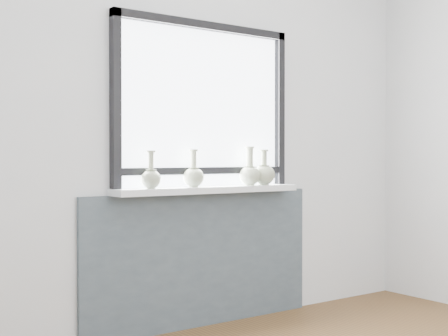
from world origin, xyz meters
TOP-DOWN VIEW (x-y plane):
  - back_wall at (0.00, 1.81)m, footprint 3.60×0.02m
  - apron_panel at (0.00, 1.78)m, footprint 1.70×0.03m
  - windowsill at (0.00, 1.71)m, footprint 1.32×0.18m
  - window at (0.00, 1.77)m, footprint 1.30×0.06m
  - vase_a at (-0.43, 1.69)m, footprint 0.12×0.12m
  - vase_b at (-0.12, 1.70)m, footprint 0.13×0.13m
  - vase_c at (0.32, 1.70)m, footprint 0.14×0.14m
  - vase_d at (0.43, 1.69)m, footprint 0.15×0.15m

SIDE VIEW (x-z plane):
  - apron_panel at x=0.00m, z-range 0.00..0.86m
  - windowsill at x=0.00m, z-range 0.86..0.90m
  - vase_a at x=-0.43m, z-range 0.86..1.08m
  - vase_b at x=-0.12m, z-range 0.85..1.09m
  - vase_d at x=0.43m, z-range 0.86..1.10m
  - vase_c at x=0.32m, z-range 0.85..1.11m
  - back_wall at x=0.00m, z-range 0.00..2.60m
  - window at x=0.00m, z-range 0.92..1.97m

